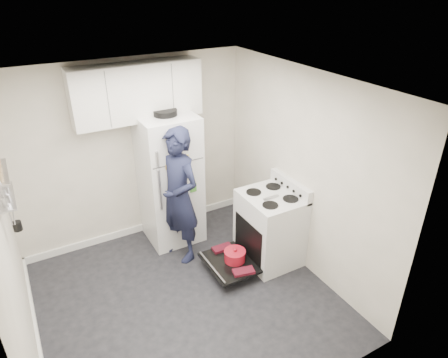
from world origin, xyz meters
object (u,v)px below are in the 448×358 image
electric_range (269,229)px  open_oven_door (231,260)px  refrigerator (170,179)px  person (179,196)px

electric_range → open_oven_door: size_ratio=1.56×
refrigerator → person: 0.48m
refrigerator → electric_range: bearing=-51.1°
electric_range → open_oven_door: (-0.56, -0.00, -0.28)m
open_oven_door → refrigerator: (-0.33, 1.10, 0.73)m
electric_range → person: 1.23m
open_oven_door → person: person is taller
refrigerator → person: (-0.08, -0.47, -0.01)m
electric_range → open_oven_door: electric_range is taller
open_oven_door → refrigerator: refrigerator is taller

